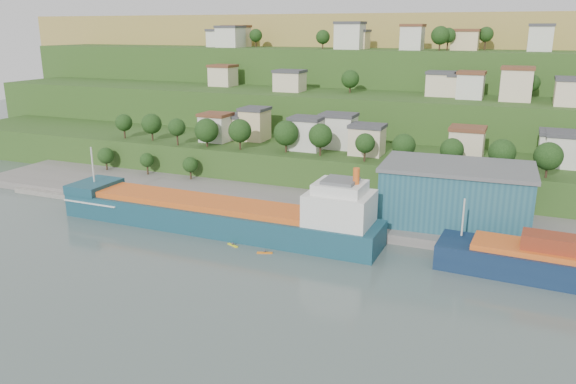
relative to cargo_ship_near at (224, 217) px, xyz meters
The scene contains 10 objects.
ground 12.90m from the cargo_ship_near, 45.49° to the right, with size 500.00×500.00×0.00m, color #42504A.
quay 34.66m from the cargo_ship_near, 33.50° to the left, with size 220.00×26.00×4.00m, color slate.
pebble_beach 48.11m from the cargo_ship_near, 164.22° to the left, with size 40.00×18.00×2.40m, color slate.
hillside 160.01m from the cargo_ship_near, 86.85° to the left, with size 360.00×210.22×96.00m.
cargo_ship_near is the anchor object (origin of this frame).
warehouse 49.79m from the cargo_ship_near, 22.45° to the left, with size 31.81×20.36×12.80m.
caravan 46.01m from the cargo_ship_near, 165.64° to the left, with size 5.39×2.25×2.52m, color white.
dinghy 37.13m from the cargo_ship_near, 160.70° to the left, with size 4.10×1.54×0.82m, color silver.
kayak_orange 16.01m from the cargo_ship_near, 31.64° to the right, with size 3.05×1.54×0.76m.
kayak_yellow 9.63m from the cargo_ship_near, 51.11° to the right, with size 2.80×1.55×0.71m.
Camera 1 is at (48.27, -91.59, 42.28)m, focal length 35.00 mm.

